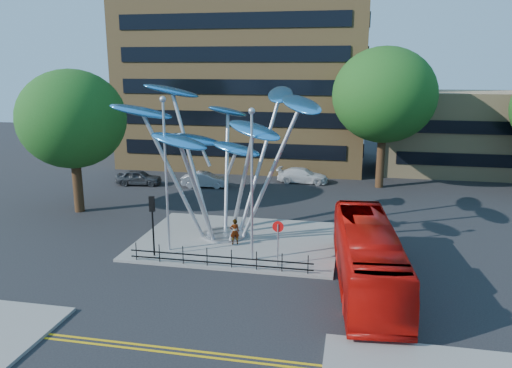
% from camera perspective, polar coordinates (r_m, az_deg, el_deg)
% --- Properties ---
extents(ground, '(120.00, 120.00, 0.00)m').
position_cam_1_polar(ground, '(25.22, -3.02, -11.37)').
color(ground, black).
rests_on(ground, ground).
extents(traffic_island, '(12.00, 9.00, 0.15)m').
position_cam_1_polar(traffic_island, '(30.79, -2.06, -6.47)').
color(traffic_island, slate).
rests_on(traffic_island, ground).
extents(double_yellow_near, '(40.00, 0.12, 0.01)m').
position_cam_1_polar(double_yellow_near, '(20.16, -7.48, -18.35)').
color(double_yellow_near, gold).
rests_on(double_yellow_near, ground).
extents(double_yellow_far, '(40.00, 0.12, 0.01)m').
position_cam_1_polar(double_yellow_far, '(19.92, -7.77, -18.79)').
color(double_yellow_far, gold).
rests_on(double_yellow_far, ground).
extents(brick_tower, '(25.00, 15.00, 30.00)m').
position_cam_1_polar(brick_tower, '(55.56, -0.93, 18.10)').
color(brick_tower, olive).
rests_on(brick_tower, ground).
extents(low_building_near, '(15.00, 8.00, 8.00)m').
position_cam_1_polar(low_building_near, '(53.52, 22.41, 5.45)').
color(low_building_near, tan).
rests_on(low_building_near, ground).
extents(tree_right, '(8.80, 8.80, 12.11)m').
position_cam_1_polar(tree_right, '(44.25, 14.46, 9.81)').
color(tree_right, black).
rests_on(tree_right, ground).
extents(tree_left, '(7.60, 7.60, 10.32)m').
position_cam_1_polar(tree_left, '(37.92, -20.28, 6.95)').
color(tree_left, black).
rests_on(tree_left, ground).
extents(leaf_sculpture, '(12.72, 9.54, 9.51)m').
position_cam_1_polar(leaf_sculpture, '(30.09, -3.86, 6.38)').
color(leaf_sculpture, '#9EA0A5').
rests_on(leaf_sculpture, traffic_island).
extents(street_lamp_left, '(0.36, 0.36, 8.80)m').
position_cam_1_polar(street_lamp_left, '(28.11, -10.31, 2.55)').
color(street_lamp_left, '#9EA0A5').
rests_on(street_lamp_left, traffic_island).
extents(street_lamp_right, '(0.36, 0.36, 8.30)m').
position_cam_1_polar(street_lamp_right, '(26.26, -0.48, 1.42)').
color(street_lamp_right, '#9EA0A5').
rests_on(street_lamp_right, traffic_island).
extents(traffic_light_island, '(0.28, 0.18, 3.42)m').
position_cam_1_polar(traffic_light_island, '(28.05, -11.77, -3.31)').
color(traffic_light_island, black).
rests_on(traffic_light_island, traffic_island).
extents(no_entry_sign_island, '(0.60, 0.10, 2.45)m').
position_cam_1_polar(no_entry_sign_island, '(26.44, 2.51, -5.90)').
color(no_entry_sign_island, '#9EA0A5').
rests_on(no_entry_sign_island, traffic_island).
extents(pedestrian_railing_front, '(10.00, 0.06, 1.00)m').
position_cam_1_polar(pedestrian_railing_front, '(26.74, -4.23, -8.59)').
color(pedestrian_railing_front, black).
rests_on(pedestrian_railing_front, traffic_island).
extents(red_bus, '(3.67, 11.43, 3.13)m').
position_cam_1_polar(red_bus, '(24.92, 12.59, -8.09)').
color(red_bus, '#B90D08').
rests_on(red_bus, ground).
extents(pedestrian, '(0.68, 0.60, 1.55)m').
position_cam_1_polar(pedestrian, '(29.75, -2.46, -5.46)').
color(pedestrian, gray).
rests_on(pedestrian, traffic_island).
extents(parked_car_left, '(4.19, 2.12, 1.37)m').
position_cam_1_polar(parked_car_left, '(45.99, -13.24, 0.73)').
color(parked_car_left, '#3A3D41').
rests_on(parked_car_left, ground).
extents(parked_car_mid, '(4.17, 1.82, 1.33)m').
position_cam_1_polar(parked_car_mid, '(44.20, -5.84, 0.49)').
color(parked_car_mid, '#A8A9AF').
rests_on(parked_car_mid, ground).
extents(parked_car_right, '(4.70, 2.01, 1.35)m').
position_cam_1_polar(parked_car_right, '(45.82, 5.36, 0.98)').
color(parked_car_right, silver).
rests_on(parked_car_right, ground).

